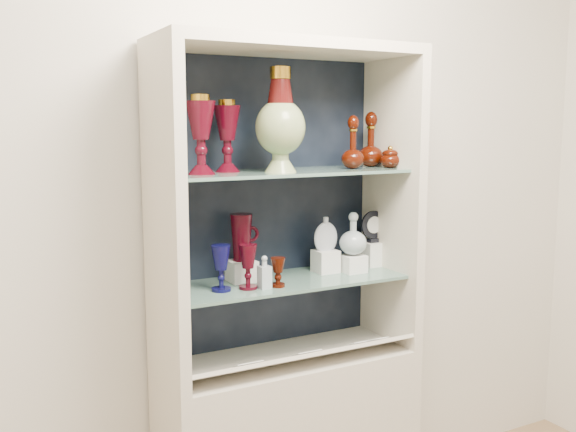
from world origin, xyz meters
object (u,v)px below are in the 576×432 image
ruby_decanter_b (371,138)px  flat_flask (326,233)px  pedestal_lamp_right (227,136)px  clear_square_bottle (264,272)px  ruby_decanter_a (353,139)px  ruby_goblet_small (278,272)px  lidded_bowl (390,157)px  clear_round_decanter (353,235)px  ruby_goblet_tall (248,267)px  cobalt_goblet (221,268)px  cameo_medallion (373,226)px  ruby_pitcher (241,237)px  pedestal_lamp_left (201,135)px  enamel_urn (280,120)px

ruby_decanter_b → flat_flask: 0.43m
pedestal_lamp_right → clear_square_bottle: size_ratio=2.15×
ruby_decanter_a → ruby_goblet_small: 0.60m
lidded_bowl → clear_round_decanter: 0.35m
ruby_goblet_tall → ruby_goblet_small: 0.12m
ruby_decanter_b → cobalt_goblet: (-0.69, -0.07, -0.45)m
lidded_bowl → clear_square_bottle: bearing=-177.7°
clear_square_bottle → cobalt_goblet: bearing=165.4°
pedestal_lamp_right → lidded_bowl: pedestal_lamp_right is taller
ruby_goblet_tall → cameo_medallion: 0.64m
ruby_decanter_b → flat_flask: ruby_decanter_b is taller
ruby_decanter_b → ruby_goblet_small: size_ratio=2.18×
ruby_decanter_b → lidded_bowl: (0.03, -0.09, -0.07)m
pedestal_lamp_right → lidded_bowl: bearing=-8.6°
pedestal_lamp_right → ruby_goblet_small: bearing=-41.4°
pedestal_lamp_right → ruby_decanter_b: bearing=-0.8°
ruby_pitcher → clear_square_bottle: size_ratio=1.47×
ruby_decanter_b → clear_round_decanter: (-0.11, -0.04, -0.39)m
ruby_goblet_tall → ruby_pitcher: 0.15m
pedestal_lamp_left → ruby_decanter_a: 0.62m
lidded_bowl → ruby_goblet_tall: bearing=-180.0°
ruby_goblet_tall → ruby_decanter_a: bearing=2.6°
pedestal_lamp_right → ruby_decanter_a: size_ratio=1.12×
pedestal_lamp_right → ruby_goblet_tall: (0.03, -0.10, -0.47)m
ruby_goblet_tall → pedestal_lamp_right: bearing=108.1°
pedestal_lamp_left → ruby_goblet_tall: 0.50m
clear_round_decanter → ruby_decanter_b: bearing=22.1°
clear_round_decanter → lidded_bowl: bearing=-18.1°
clear_square_bottle → cameo_medallion: cameo_medallion is taller
pedestal_lamp_left → cobalt_goblet: (0.06, -0.02, -0.47)m
clear_square_bottle → ruby_goblet_tall: bearing=157.9°
pedestal_lamp_right → enamel_urn: (0.17, -0.10, 0.06)m
clear_square_bottle → cameo_medallion: (0.57, 0.13, 0.11)m
clear_round_decanter → ruby_goblet_small: bearing=-169.2°
clear_round_decanter → cameo_medallion: cameo_medallion is taller
ruby_decanter_b → ruby_goblet_tall: size_ratio=1.44×
ruby_decanter_b → ruby_goblet_tall: (-0.59, -0.09, -0.46)m
lidded_bowl → ruby_pitcher: size_ratio=0.50×
pedestal_lamp_left → ruby_decanter_a: bearing=-1.3°
clear_round_decanter → pedestal_lamp_right: bearing=174.1°
pedestal_lamp_left → cameo_medallion: 0.88m
cameo_medallion → ruby_goblet_tall: bearing=-171.3°
ruby_decanter_b → ruby_pitcher: bearing=177.6°
ruby_goblet_tall → clear_round_decanter: size_ratio=0.99×
ruby_goblet_tall → ruby_goblet_small: (0.11, -0.03, -0.03)m
enamel_urn → flat_flask: bearing=20.3°
cobalt_goblet → ruby_goblet_tall: cobalt_goblet is taller
enamel_urn → cameo_medallion: (0.49, 0.10, -0.44)m
pedestal_lamp_right → cameo_medallion: 0.76m
clear_square_bottle → flat_flask: flat_flask is taller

